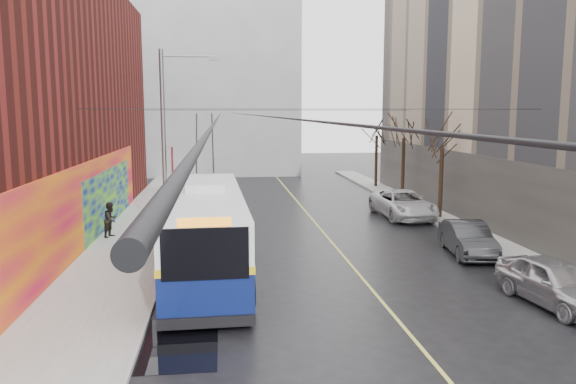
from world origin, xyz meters
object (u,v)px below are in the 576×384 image
object	(u,v)px
parked_car_c	(403,204)
following_car	(221,206)
tree_mid	(404,127)
parked_car_b	(468,239)
streetlight_pole	(167,145)
pedestrian_a	(132,245)
tree_far	(377,126)
tree_near	(443,135)
pedestrian_b	(111,220)
trolleybus	(206,229)
parked_car_a	(555,282)

from	to	relation	value
parked_car_c	following_car	distance (m)	10.93
tree_mid	parked_car_b	distance (m)	16.00
streetlight_pole	tree_mid	xyz separation A→B (m)	(15.14, 13.00, 0.41)
streetlight_pole	parked_car_b	size ratio (longest dim) A/B	2.01
parked_car_c	pedestrian_a	size ratio (longest dim) A/B	3.82
tree_far	pedestrian_a	size ratio (longest dim) A/B	4.29
tree_near	tree_far	bearing A→B (deg)	90.00
tree_far	pedestrian_b	distance (m)	25.49
tree_near	pedestrian_b	xyz separation A→B (m)	(-18.26, -3.30, -3.96)
tree_near	parked_car_c	world-z (taller)	tree_near
tree_near	pedestrian_b	size ratio (longest dim) A/B	3.68
streetlight_pole	following_car	world-z (taller)	streetlight_pole
tree_mid	parked_car_c	distance (m)	7.88
tree_near	parked_car_c	xyz separation A→B (m)	(-2.00, 0.80, -4.16)
trolleybus	parked_car_c	bearing A→B (deg)	40.59
tree_mid	streetlight_pole	bearing A→B (deg)	-139.35
streetlight_pole	pedestrian_b	size ratio (longest dim) A/B	5.17
trolleybus	pedestrian_b	xyz separation A→B (m)	(-4.84, 6.20, -0.71)
parked_car_c	pedestrian_b	bearing A→B (deg)	-168.85
streetlight_pole	parked_car_c	distance (m)	15.33
tree_mid	pedestrian_a	bearing A→B (deg)	-136.61
parked_car_c	tree_near	bearing A→B (deg)	-24.81
tree_near	tree_mid	distance (m)	7.01
tree_far	trolleybus	size ratio (longest dim) A/B	0.50
tree_near	parked_car_a	size ratio (longest dim) A/B	1.40
streetlight_pole	tree_far	bearing A→B (deg)	52.88
parked_car_c	pedestrian_a	bearing A→B (deg)	-150.10
tree_far	pedestrian_a	bearing A→B (deg)	-126.10
tree_near	trolleybus	bearing A→B (deg)	-144.71
parked_car_b	parked_car_a	bearing A→B (deg)	-82.17
streetlight_pole	following_car	distance (m)	9.27
tree_near	pedestrian_a	world-z (taller)	tree_near
pedestrian_b	streetlight_pole	bearing A→B (deg)	-107.48
streetlight_pole	tree_far	xyz separation A→B (m)	(15.14, 20.00, 0.30)
tree_mid	parked_car_b	size ratio (longest dim) A/B	1.49
tree_far	parked_car_b	size ratio (longest dim) A/B	1.47
following_car	parked_car_a	bearing A→B (deg)	-57.36
parked_car_a	following_car	distance (m)	20.00
streetlight_pole	tree_far	size ratio (longest dim) A/B	1.37
pedestrian_a	parked_car_a	bearing A→B (deg)	-115.48
parked_car_b	trolleybus	bearing A→B (deg)	-165.78
tree_far	pedestrian_a	xyz separation A→B (m)	(-16.44, -22.54, -4.23)
tree_far	pedestrian_a	distance (m)	28.21
parked_car_a	tree_mid	bearing A→B (deg)	77.69
following_car	pedestrian_b	world-z (taller)	pedestrian_b
trolleybus	pedestrian_a	world-z (taller)	trolleybus
tree_far	trolleybus	xyz separation A→B (m)	(-13.42, -23.50, -3.41)
trolleybus	parked_car_c	size ratio (longest dim) A/B	2.27
tree_mid	tree_far	world-z (taller)	tree_mid
streetlight_pole	parked_car_b	bearing A→B (deg)	-9.60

